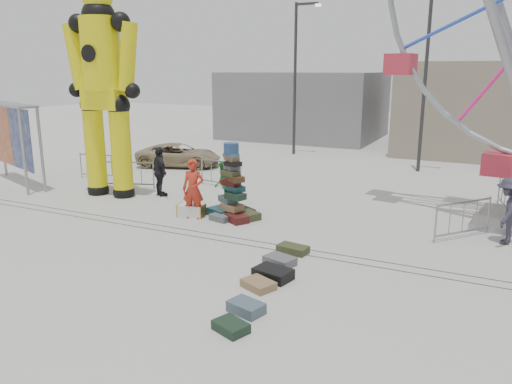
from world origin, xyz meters
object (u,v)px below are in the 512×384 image
at_px(lamp_post_right, 428,72).
at_px(barricade_wheel_back, 506,194).
at_px(barricade_wheel_front, 463,219).
at_px(pedestrian_red, 193,189).
at_px(steamer_trunk, 191,210).
at_px(lamp_post_left, 297,72).
at_px(barricade_dummy_c, 221,174).
at_px(barricade_dummy_b, 129,175).
at_px(suitcase_tower, 233,197).
at_px(banner_scaffold, 9,124).
at_px(crash_test_dummy, 103,84).
at_px(parked_suv, 179,155).
at_px(pedestrian_green, 224,185).
at_px(pedestrian_black, 160,172).
at_px(barricade_dummy_a, 101,167).
at_px(pedestrian_grey, 508,211).

relative_size(lamp_post_right, barricade_wheel_back, 4.00).
relative_size(barricade_wheel_front, pedestrian_red, 1.05).
bearing_deg(steamer_trunk, lamp_post_left, 85.82).
relative_size(lamp_post_left, barricade_wheel_back, 4.00).
distance_m(lamp_post_right, lamp_post_left, 7.28).
xyz_separation_m(barricade_dummy_c, pedestrian_red, (1.36, -4.11, 0.40)).
distance_m(steamer_trunk, barricade_dummy_c, 4.16).
height_order(barricade_dummy_b, barricade_wheel_front, same).
bearing_deg(suitcase_tower, banner_scaffold, -157.49).
height_order(lamp_post_right, barricade_dummy_b, lamp_post_right).
xyz_separation_m(lamp_post_left, crash_test_dummy, (-2.85, -11.71, -0.37)).
xyz_separation_m(barricade_wheel_back, parked_suv, (-14.29, 1.70, 0.01)).
bearing_deg(lamp_post_left, pedestrian_green, -80.82).
xyz_separation_m(barricade_dummy_c, pedestrian_black, (-1.33, -2.21, 0.37)).
relative_size(barricade_wheel_back, pedestrian_red, 1.05).
height_order(barricade_dummy_a, barricade_wheel_back, same).
distance_m(banner_scaffold, pedestrian_grey, 18.24).
bearing_deg(parked_suv, pedestrian_black, -170.44).
relative_size(lamp_post_right, banner_scaffold, 1.76).
distance_m(lamp_post_left, banner_scaffold, 14.36).
bearing_deg(banner_scaffold, pedestrian_red, 14.59).
height_order(pedestrian_green, pedestrian_grey, pedestrian_grey).
distance_m(barricade_dummy_c, pedestrian_grey, 10.56).
relative_size(pedestrian_green, pedestrian_grey, 0.88).
distance_m(crash_test_dummy, barricade_dummy_c, 5.56).
distance_m(crash_test_dummy, pedestrian_grey, 13.76).
bearing_deg(pedestrian_green, barricade_wheel_back, 78.61).
xyz_separation_m(crash_test_dummy, barricade_dummy_b, (-0.09, 1.18, -3.56)).
relative_size(barricade_dummy_a, pedestrian_black, 1.09).
bearing_deg(steamer_trunk, barricade_dummy_c, 95.91).
xyz_separation_m(suitcase_tower, steamer_trunk, (-1.27, -0.46, -0.48)).
distance_m(pedestrian_red, pedestrian_black, 3.29).
bearing_deg(lamp_post_left, crash_test_dummy, -103.70).
xyz_separation_m(barricade_dummy_b, parked_suv, (-0.84, 4.68, 0.01)).
bearing_deg(barricade_dummy_c, pedestrian_red, -62.39).
distance_m(barricade_dummy_c, barricade_wheel_back, 10.35).
height_order(lamp_post_left, steamer_trunk, lamp_post_left).
bearing_deg(pedestrian_black, barricade_wheel_front, -149.04).
distance_m(lamp_post_right, suitcase_tower, 11.78).
xyz_separation_m(steamer_trunk, barricade_wheel_front, (8.02, 1.52, 0.35)).
bearing_deg(pedestrian_grey, pedestrian_green, -80.84).
distance_m(lamp_post_right, pedestrian_black, 12.60).
distance_m(barricade_dummy_b, pedestrian_red, 5.13).
bearing_deg(pedestrian_green, barricade_dummy_b, -135.10).
bearing_deg(pedestrian_red, steamer_trunk, 129.06).
relative_size(pedestrian_green, pedestrian_black, 0.88).
bearing_deg(parked_suv, barricade_dummy_b, 172.09).
xyz_separation_m(lamp_post_right, barricade_wheel_back, (3.51, -5.54, -3.93)).
xyz_separation_m(crash_test_dummy, pedestrian_grey, (13.37, 0.55, -3.20)).
xyz_separation_m(crash_test_dummy, pedestrian_green, (4.69, 0.34, -3.31)).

